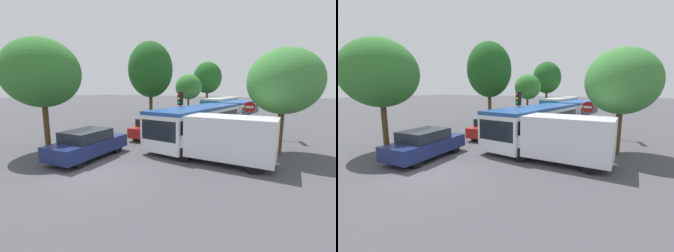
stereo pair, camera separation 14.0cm
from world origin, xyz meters
TOP-DOWN VIEW (x-y plane):
  - ground_plane at (0.00, 0.00)m, footprint 200.00×200.00m
  - articulated_bus at (2.09, 10.92)m, footprint 4.00×16.45m
  - city_bus_rear at (-1.81, 25.62)m, footprint 2.52×10.99m
  - queued_car_navy at (-1.98, 1.21)m, footprint 2.13×4.45m
  - queued_car_red at (-1.74, 7.19)m, footprint 2.09×4.35m
  - queued_car_black at (-1.81, 12.89)m, footprint 2.13×4.44m
  - white_van at (4.51, 3.91)m, footprint 5.00×2.00m
  - traffic_light at (0.44, 7.23)m, footprint 0.37×0.39m
  - no_entry_sign at (4.88, 8.12)m, footprint 0.70×0.08m
  - direction_sign_post at (6.70, 10.92)m, footprint 0.37×1.38m
  - tree_left_near at (-5.22, 1.09)m, footprint 4.21×4.21m
  - tree_left_mid at (-5.17, 12.07)m, footprint 4.34×4.34m
  - tree_left_far at (-4.85, 20.63)m, footprint 3.44×3.44m
  - tree_left_distant at (-4.97, 28.21)m, footprint 4.46×4.46m
  - tree_right_near at (6.74, 6.82)m, footprint 3.78×3.78m

SIDE VIEW (x-z plane):
  - ground_plane at x=0.00m, z-range 0.00..0.00m
  - queued_car_red at x=-1.74m, z-range 0.01..1.48m
  - queued_car_black at x=-1.81m, z-range 0.01..1.51m
  - queued_car_navy at x=-1.98m, z-range 0.01..1.51m
  - white_van at x=4.51m, z-range 0.09..2.40m
  - city_bus_rear at x=-1.81m, z-range 0.19..2.55m
  - articulated_bus at x=2.09m, z-range 0.19..2.61m
  - no_entry_sign at x=4.88m, z-range 0.47..3.29m
  - traffic_light at x=0.44m, z-range 0.80..4.20m
  - direction_sign_post at x=6.70m, z-range 0.75..4.35m
  - tree_left_far at x=-4.85m, z-range 1.03..6.54m
  - tree_right_near at x=6.74m, z-range 1.11..6.86m
  - tree_left_near at x=-5.22m, z-range 1.27..7.68m
  - tree_left_distant at x=-4.97m, z-range 1.44..9.29m
  - tree_left_mid at x=-5.17m, z-range 1.38..9.51m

